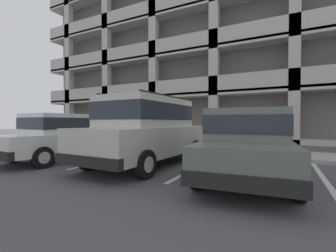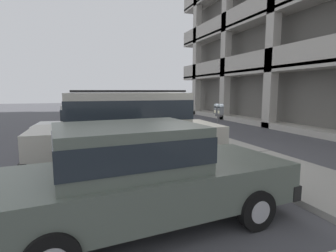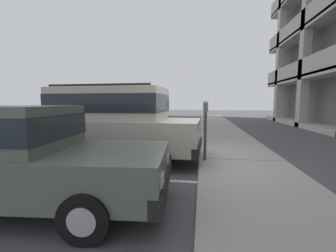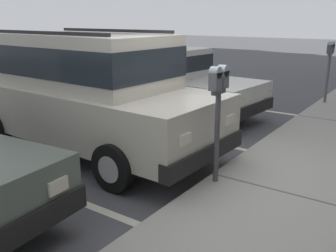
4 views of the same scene
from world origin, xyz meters
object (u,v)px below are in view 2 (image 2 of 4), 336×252
silver_suv (129,127)px  parking_meter_near (218,118)px  red_sedan (99,124)px  dark_hatchback (141,172)px  parking_meter_far (157,106)px

silver_suv → parking_meter_near: 2.54m
silver_suv → red_sedan: silver_suv is taller
silver_suv → parking_meter_near: bearing=88.7°
dark_hatchback → parking_meter_far: bearing=156.7°
silver_suv → parking_meter_far: size_ratio=3.14×
red_sedan → parking_meter_near: 4.39m
dark_hatchback → silver_suv: bearing=167.8°
red_sedan → dark_hatchback: 5.92m
parking_meter_far → parking_meter_near: bearing=-0.3°
dark_hatchback → parking_meter_near: parking_meter_near is taller
dark_hatchback → parking_meter_far: 9.22m
silver_suv → parking_meter_far: silver_suv is taller
parking_meter_far → dark_hatchback: bearing=-18.7°
red_sedan → parking_meter_near: parking_meter_near is taller
red_sedan → parking_meter_near: bearing=48.0°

